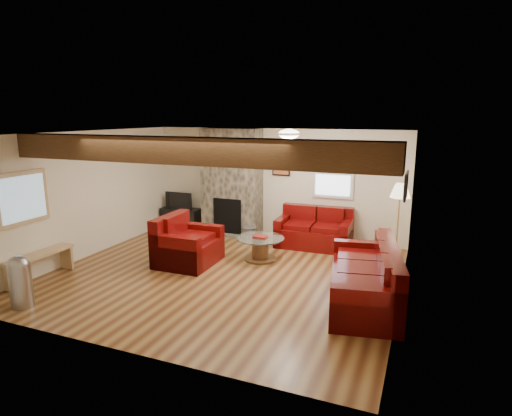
{
  "coord_description": "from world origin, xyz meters",
  "views": [
    {
      "loc": [
        3.25,
        -6.5,
        2.81
      ],
      "look_at": [
        0.47,
        0.4,
        1.18
      ],
      "focal_mm": 30.0,
      "sensor_mm": 36.0,
      "label": 1
    }
  ],
  "objects_px": {
    "armchair_red": "(188,240)",
    "floor_lamp": "(400,195)",
    "tv_cabinet": "(181,218)",
    "loveseat": "(314,228)",
    "coffee_table": "(260,249)",
    "television": "(180,200)",
    "sofa_three": "(364,274)"
  },
  "relations": [
    {
      "from": "sofa_three",
      "to": "coffee_table",
      "type": "xyz_separation_m",
      "value": [
        -2.16,
        1.18,
        -0.21
      ]
    },
    {
      "from": "coffee_table",
      "to": "floor_lamp",
      "type": "bearing_deg",
      "value": 23.21
    },
    {
      "from": "armchair_red",
      "to": "sofa_three",
      "type": "bearing_deg",
      "value": -98.75
    },
    {
      "from": "loveseat",
      "to": "tv_cabinet",
      "type": "bearing_deg",
      "value": 173.52
    },
    {
      "from": "loveseat",
      "to": "floor_lamp",
      "type": "xyz_separation_m",
      "value": [
        1.72,
        -0.19,
        0.88
      ]
    },
    {
      "from": "floor_lamp",
      "to": "coffee_table",
      "type": "bearing_deg",
      "value": -156.79
    },
    {
      "from": "armchair_red",
      "to": "floor_lamp",
      "type": "relative_size",
      "value": 0.75
    },
    {
      "from": "television",
      "to": "floor_lamp",
      "type": "bearing_deg",
      "value": -5.35
    },
    {
      "from": "loveseat",
      "to": "armchair_red",
      "type": "xyz_separation_m",
      "value": [
        -1.96,
        -1.96,
        0.04
      ]
    },
    {
      "from": "loveseat",
      "to": "tv_cabinet",
      "type": "relative_size",
      "value": 1.59
    },
    {
      "from": "tv_cabinet",
      "to": "television",
      "type": "xyz_separation_m",
      "value": [
        0.0,
        0.0,
        0.46
      ]
    },
    {
      "from": "sofa_three",
      "to": "coffee_table",
      "type": "bearing_deg",
      "value": -128.98
    },
    {
      "from": "sofa_three",
      "to": "television",
      "type": "height_order",
      "value": "television"
    },
    {
      "from": "coffee_table",
      "to": "television",
      "type": "relative_size",
      "value": 1.28
    },
    {
      "from": "television",
      "to": "floor_lamp",
      "type": "relative_size",
      "value": 0.49
    },
    {
      "from": "coffee_table",
      "to": "floor_lamp",
      "type": "distance_m",
      "value": 2.9
    },
    {
      "from": "coffee_table",
      "to": "television",
      "type": "distance_m",
      "value": 3.21
    },
    {
      "from": "armchair_red",
      "to": "television",
      "type": "height_order",
      "value": "armchair_red"
    },
    {
      "from": "floor_lamp",
      "to": "television",
      "type": "bearing_deg",
      "value": 174.65
    },
    {
      "from": "sofa_three",
      "to": "floor_lamp",
      "type": "distance_m",
      "value": 2.42
    },
    {
      "from": "armchair_red",
      "to": "television",
      "type": "bearing_deg",
      "value": 33.97
    },
    {
      "from": "sofa_three",
      "to": "loveseat",
      "type": "distance_m",
      "value": 2.8
    },
    {
      "from": "sofa_three",
      "to": "armchair_red",
      "type": "xyz_separation_m",
      "value": [
        -3.36,
        0.47,
        0.02
      ]
    },
    {
      "from": "loveseat",
      "to": "sofa_three",
      "type": "bearing_deg",
      "value": -61.65
    },
    {
      "from": "sofa_three",
      "to": "armchair_red",
      "type": "relative_size",
      "value": 2.0
    },
    {
      "from": "sofa_three",
      "to": "television",
      "type": "xyz_separation_m",
      "value": [
        -4.93,
        2.73,
        0.27
      ]
    },
    {
      "from": "loveseat",
      "to": "coffee_table",
      "type": "relative_size",
      "value": 1.68
    },
    {
      "from": "armchair_red",
      "to": "tv_cabinet",
      "type": "bearing_deg",
      "value": 33.97
    },
    {
      "from": "armchair_red",
      "to": "television",
      "type": "xyz_separation_m",
      "value": [
        -1.57,
        2.26,
        0.25
      ]
    },
    {
      "from": "armchair_red",
      "to": "coffee_table",
      "type": "distance_m",
      "value": 1.41
    },
    {
      "from": "television",
      "to": "floor_lamp",
      "type": "distance_m",
      "value": 5.31
    },
    {
      "from": "television",
      "to": "tv_cabinet",
      "type": "bearing_deg",
      "value": 0.0
    }
  ]
}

